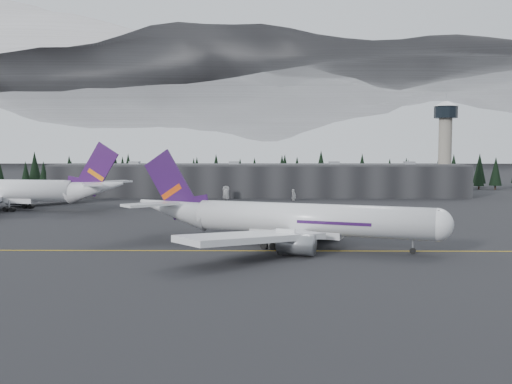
{
  "coord_description": "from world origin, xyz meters",
  "views": [
    {
      "loc": [
        1.43,
        -103.1,
        17.93
      ],
      "look_at": [
        0.0,
        20.0,
        9.0
      ],
      "focal_mm": 40.0,
      "sensor_mm": 36.0,
      "label": 1
    }
  ],
  "objects_px": {
    "jet_main": "(283,219)",
    "gse_vehicle_a": "(226,198)",
    "terminal": "(259,180)",
    "jet_parked": "(14,191)",
    "control_tower": "(445,137)",
    "gse_vehicle_b": "(294,199)"
  },
  "relations": [
    {
      "from": "gse_vehicle_a",
      "to": "gse_vehicle_b",
      "type": "relative_size",
      "value": 1.18
    },
    {
      "from": "jet_main",
      "to": "gse_vehicle_a",
      "type": "bearing_deg",
      "value": 119.71
    },
    {
      "from": "jet_parked",
      "to": "control_tower",
      "type": "bearing_deg",
      "value": -148.23
    },
    {
      "from": "jet_main",
      "to": "jet_parked",
      "type": "bearing_deg",
      "value": 160.93
    },
    {
      "from": "jet_main",
      "to": "control_tower",
      "type": "bearing_deg",
      "value": 80.81
    },
    {
      "from": "jet_main",
      "to": "gse_vehicle_a",
      "type": "xyz_separation_m",
      "value": [
        -17.34,
        101.97,
        -4.45
      ]
    },
    {
      "from": "gse_vehicle_a",
      "to": "gse_vehicle_b",
      "type": "height_order",
      "value": "gse_vehicle_b"
    },
    {
      "from": "terminal",
      "to": "jet_parked",
      "type": "bearing_deg",
      "value": -142.36
    },
    {
      "from": "control_tower",
      "to": "gse_vehicle_b",
      "type": "bearing_deg",
      "value": -156.22
    },
    {
      "from": "control_tower",
      "to": "gse_vehicle_b",
      "type": "height_order",
      "value": "control_tower"
    },
    {
      "from": "gse_vehicle_a",
      "to": "gse_vehicle_b",
      "type": "xyz_separation_m",
      "value": [
        24.68,
        -5.05,
        0.03
      ]
    },
    {
      "from": "jet_main",
      "to": "jet_parked",
      "type": "distance_m",
      "value": 102.09
    },
    {
      "from": "terminal",
      "to": "jet_main",
      "type": "relative_size",
      "value": 2.67
    },
    {
      "from": "terminal",
      "to": "gse_vehicle_a",
      "type": "xyz_separation_m",
      "value": [
        -12.0,
        -19.41,
        -5.61
      ]
    },
    {
      "from": "jet_parked",
      "to": "gse_vehicle_b",
      "type": "bearing_deg",
      "value": -149.59
    },
    {
      "from": "terminal",
      "to": "gse_vehicle_a",
      "type": "height_order",
      "value": "terminal"
    },
    {
      "from": "control_tower",
      "to": "jet_parked",
      "type": "distance_m",
      "value": 161.44
    },
    {
      "from": "control_tower",
      "to": "gse_vehicle_b",
      "type": "relative_size",
      "value": 8.9
    },
    {
      "from": "jet_main",
      "to": "terminal",
      "type": "bearing_deg",
      "value": 112.58
    },
    {
      "from": "jet_main",
      "to": "jet_parked",
      "type": "xyz_separation_m",
      "value": [
        -79.19,
        64.43,
        0.66
      ]
    },
    {
      "from": "jet_parked",
      "to": "gse_vehicle_a",
      "type": "xyz_separation_m",
      "value": [
        61.86,
        37.54,
        -5.11
      ]
    },
    {
      "from": "jet_main",
      "to": "gse_vehicle_b",
      "type": "xyz_separation_m",
      "value": [
        7.34,
        96.92,
        -4.42
      ]
    }
  ]
}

